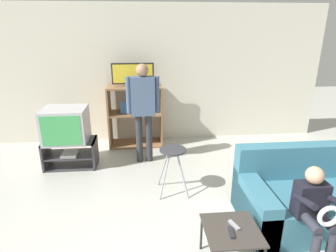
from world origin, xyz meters
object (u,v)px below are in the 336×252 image
Objects in this scene: media_shelf at (135,115)px; television_flat at (133,75)px; tv_stand at (71,153)px; remote_control_black at (231,233)px; snack_table at (231,233)px; remote_control_white at (234,225)px; person_standing_adult at (143,104)px; couch at (305,199)px; person_seated_child at (315,207)px; television_main at (66,125)px; folding_stool at (173,157)px.

television_flat is (-0.02, -0.03, 0.76)m from media_shelf.
remote_control_black is at bearing -49.85° from tv_stand.
television_flat is 1.51× the size of snack_table.
remote_control_white is (0.96, -3.04, -0.16)m from media_shelf.
person_standing_adult is (0.17, -0.72, -0.35)m from television_flat.
television_flat is 3.34m from snack_table.
couch is at bearing -43.33° from person_standing_adult.
person_seated_child reaches higher than remote_control_black.
couch is (3.06, -1.65, -0.44)m from television_main.
television_main is (-0.02, -0.01, 0.50)m from tv_stand.
tv_stand is 0.50× the size of person_standing_adult.
media_shelf is 8.02× the size of remote_control_white.
person_standing_adult is at bearing 112.88° from remote_control_black.
folding_stool reaches higher than snack_table.
television_main is 1.26m from person_standing_adult.
remote_control_white is 0.10× the size of couch.
remote_control_white is at bearing -70.64° from person_standing_adult.
remote_control_white is (0.43, -1.29, -0.10)m from folding_stool.
person_seated_child is (0.81, 0.06, 0.18)m from snack_table.
television_flat is 5.26× the size of remote_control_black.
snack_table is (1.97, -2.25, 0.15)m from tv_stand.
remote_control_white is at bearing 65.45° from remote_control_black.
folding_stool is at bearing -72.46° from television_flat.
media_shelf is 1.24× the size of person_seated_child.
television_flat reaches higher than snack_table.
remote_control_black is at bearing -139.64° from remote_control_white.
person_seated_child is (1.74, -3.02, -0.04)m from media_shelf.
television_main reaches higher than folding_stool.
person_seated_child is at bearing -115.80° from couch.
couch is at bearing 8.69° from remote_control_white.
television_main reaches higher than remote_control_white.
media_shelf is 0.86m from person_standing_adult.
couch is 1.59× the size of person_seated_child.
couch is 2.63m from person_standing_adult.
person_standing_adult reaches higher than remote_control_white.
person_seated_child is at bearing -60.08° from media_shelf.
person_standing_adult is at bearing 136.67° from couch.
person_seated_child is at bearing 4.36° from snack_table.
remote_control_black is 2.57m from person_standing_adult.
tv_stand is 3.03m from remote_control_black.
folding_stool is (1.60, -0.91, -0.19)m from television_main.
media_shelf is 3.19m from remote_control_white.
media_shelf reaches higher than television_main.
couch is 0.90× the size of person_standing_adult.
person_standing_adult reaches higher than television_flat.
remote_control_black is at bearing -149.04° from couch.
snack_table is 0.83m from person_seated_child.
remote_control_white is (2.01, -2.21, 0.20)m from tv_stand.
couch is at bearing 36.41° from remote_control_black.
media_shelf is at bearing 38.02° from television_main.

